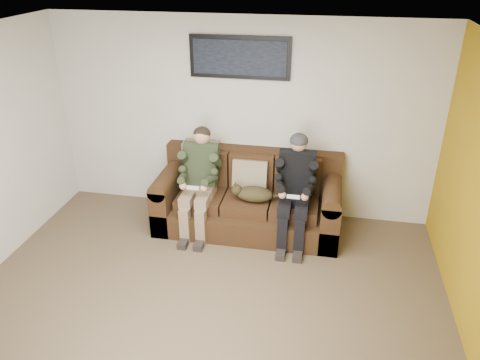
% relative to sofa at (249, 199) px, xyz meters
% --- Properties ---
extents(floor, '(5.00, 5.00, 0.00)m').
position_rel_sofa_xyz_m(floor, '(-0.18, -1.83, -0.36)').
color(floor, brown).
rests_on(floor, ground).
extents(ceiling, '(5.00, 5.00, 0.00)m').
position_rel_sofa_xyz_m(ceiling, '(-0.18, -1.83, 2.24)').
color(ceiling, silver).
rests_on(ceiling, ground).
extents(wall_back, '(5.00, 0.00, 5.00)m').
position_rel_sofa_xyz_m(wall_back, '(-0.18, 0.42, 0.94)').
color(wall_back, beige).
rests_on(wall_back, ground).
extents(sofa, '(2.32, 1.00, 0.95)m').
position_rel_sofa_xyz_m(sofa, '(0.00, 0.00, 0.00)').
color(sofa, '#382210').
rests_on(sofa, ground).
extents(throw_pillow, '(0.44, 0.21, 0.44)m').
position_rel_sofa_xyz_m(throw_pillow, '(-0.00, 0.04, 0.32)').
color(throw_pillow, '#8D785C').
rests_on(throw_pillow, sofa).
extents(throw_blanket, '(0.47, 0.23, 0.08)m').
position_rel_sofa_xyz_m(throw_blanket, '(-0.70, 0.29, 0.59)').
color(throw_blanket, gray).
rests_on(throw_blanket, sofa).
extents(person_left, '(0.51, 0.87, 1.32)m').
position_rel_sofa_xyz_m(person_left, '(-0.60, -0.20, 0.39)').
color(person_left, '#887055').
rests_on(person_left, sofa).
extents(person_right, '(0.51, 0.86, 1.33)m').
position_rel_sofa_xyz_m(person_right, '(0.60, -0.19, 0.39)').
color(person_right, black).
rests_on(person_right, sofa).
extents(cat, '(0.66, 0.26, 0.24)m').
position_rel_sofa_xyz_m(cat, '(0.08, -0.22, 0.21)').
color(cat, '#45391B').
rests_on(cat, sofa).
extents(framed_poster, '(1.25, 0.05, 0.52)m').
position_rel_sofa_xyz_m(framed_poster, '(-0.20, 0.38, 1.74)').
color(framed_poster, black).
rests_on(framed_poster, wall_back).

